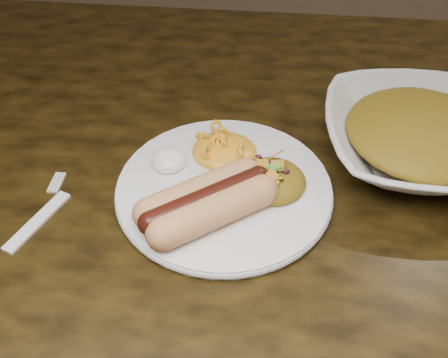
# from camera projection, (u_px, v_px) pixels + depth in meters

# --- Properties ---
(table) EXTENTS (1.60, 0.90, 0.75)m
(table) POSITION_uv_depth(u_px,v_px,m) (207.00, 218.00, 0.73)
(table) COLOR #38260B
(table) RESTS_ON floor
(plate) EXTENTS (0.31, 0.31, 0.01)m
(plate) POSITION_uv_depth(u_px,v_px,m) (224.00, 189.00, 0.63)
(plate) COLOR white
(plate) RESTS_ON table
(hotdog) EXTENTS (0.13, 0.14, 0.04)m
(hotdog) POSITION_uv_depth(u_px,v_px,m) (207.00, 201.00, 0.58)
(hotdog) COLOR #DF9B58
(hotdog) RESTS_ON plate
(mac_and_cheese) EXTENTS (0.10, 0.09, 0.03)m
(mac_and_cheese) POSITION_uv_depth(u_px,v_px,m) (224.00, 144.00, 0.66)
(mac_and_cheese) COLOR yellow
(mac_and_cheese) RESTS_ON plate
(sour_cream) EXTENTS (0.05, 0.05, 0.03)m
(sour_cream) POSITION_uv_depth(u_px,v_px,m) (168.00, 157.00, 0.65)
(sour_cream) COLOR white
(sour_cream) RESTS_ON plate
(taco_salad) EXTENTS (0.08, 0.08, 0.04)m
(taco_salad) POSITION_uv_depth(u_px,v_px,m) (272.00, 176.00, 0.62)
(taco_salad) COLOR #A44B17
(taco_salad) RESTS_ON plate
(fork) EXTENTS (0.08, 0.15, 0.00)m
(fork) POSITION_uv_depth(u_px,v_px,m) (37.00, 221.00, 0.60)
(fork) COLOR white
(fork) RESTS_ON table
(serving_bowl) EXTENTS (0.26, 0.26, 0.06)m
(serving_bowl) POSITION_uv_depth(u_px,v_px,m) (420.00, 140.00, 0.67)
(serving_bowl) COLOR white
(serving_bowl) RESTS_ON table
(bowl_filling) EXTENTS (0.24, 0.24, 0.05)m
(bowl_filling) POSITION_uv_depth(u_px,v_px,m) (424.00, 127.00, 0.65)
(bowl_filling) COLOR #A44B17
(bowl_filling) RESTS_ON serving_bowl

